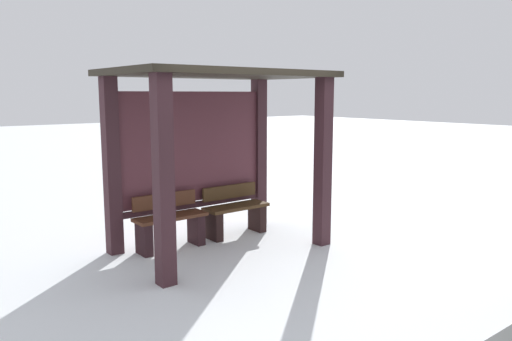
% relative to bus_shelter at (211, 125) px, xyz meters
% --- Properties ---
extents(ground_plane, '(60.00, 60.00, 0.00)m').
position_rel_bus_shelter_xyz_m(ground_plane, '(0.00, -0.21, -1.68)').
color(ground_plane, white).
extents(bus_shelter, '(2.80, 1.77, 2.39)m').
position_rel_bus_shelter_xyz_m(bus_shelter, '(0.00, 0.00, 0.00)').
color(bus_shelter, '#391F25').
rests_on(bus_shelter, ground).
extents(bench_left_inside, '(0.99, 0.35, 0.75)m').
position_rel_bus_shelter_xyz_m(bench_left_inside, '(-0.55, 0.22, -1.34)').
color(bench_left_inside, '#502C1B').
rests_on(bench_left_inside, ground).
extents(bench_center_inside, '(0.99, 0.37, 0.74)m').
position_rel_bus_shelter_xyz_m(bench_center_inside, '(0.55, 0.22, -1.34)').
color(bench_center_inside, '#442E19').
rests_on(bench_center_inside, ground).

